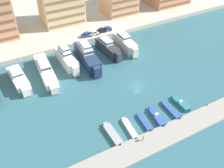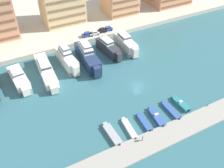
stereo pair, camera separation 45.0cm
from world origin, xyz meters
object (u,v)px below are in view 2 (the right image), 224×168
(yacht_ivory_mid_left, at_px, (46,70))
(motorboat_teal_center_right, at_px, (181,104))
(yacht_ivory_left, at_px, (19,78))
(motorboat_blue_center, at_px, (171,110))
(car_white_left, at_px, (94,33))
(yacht_navy_center, at_px, (88,56))
(car_blue_center_left, at_px, (108,29))
(motorboat_blue_center_left, at_px, (157,117))
(motorboat_white_left, at_px, (129,128))
(motorboat_blue_mid_left, at_px, (144,122))
(yacht_charcoal_center_right, at_px, (109,48))
(pedestrian_near_edge, at_px, (143,138))
(yacht_ivory_mid_right, at_px, (126,43))
(motorboat_grey_far_left, at_px, (112,134))
(yacht_ivory_center_left, at_px, (67,59))
(car_blue_far_left, at_px, (87,34))
(car_black_mid_left, at_px, (102,30))

(yacht_ivory_mid_left, distance_m, motorboat_teal_center_right, 44.76)
(yacht_ivory_left, xyz_separation_m, motorboat_blue_center, (35.13, -33.22, -1.41))
(car_white_left, bearing_deg, yacht_ivory_left, -156.35)
(yacht_navy_center, distance_m, car_blue_center_left, 22.00)
(motorboat_blue_center, relative_size, car_blue_center_left, 1.92)
(motorboat_blue_center_left, height_order, motorboat_blue_center, motorboat_blue_center_left)
(motorboat_blue_center, bearing_deg, motorboat_white_left, -179.27)
(motorboat_blue_mid_left, bearing_deg, motorboat_blue_center, 1.34)
(yacht_ivory_left, xyz_separation_m, yacht_charcoal_center_right, (33.61, 2.38, 0.41))
(yacht_charcoal_center_right, distance_m, pedestrian_near_edge, 42.32)
(yacht_ivory_left, xyz_separation_m, motorboat_blue_mid_left, (25.97, -33.43, -1.44))
(car_white_left, bearing_deg, motorboat_white_left, -104.24)
(yacht_ivory_mid_right, relative_size, motorboat_grey_far_left, 1.87)
(yacht_ivory_center_left, bearing_deg, motorboat_blue_center_left, -69.95)
(yacht_navy_center, distance_m, pedestrian_near_edge, 38.59)
(yacht_ivory_mid_left, height_order, car_blue_center_left, yacht_ivory_mid_left)
(motorboat_blue_mid_left, relative_size, car_blue_far_left, 1.72)
(yacht_ivory_mid_right, distance_m, car_black_mid_left, 13.78)
(motorboat_teal_center_right, distance_m, pedestrian_near_edge, 18.18)
(pedestrian_near_edge, bearing_deg, yacht_ivory_mid_left, 108.93)
(motorboat_grey_far_left, bearing_deg, yacht_navy_center, 76.80)
(yacht_ivory_mid_left, xyz_separation_m, motorboat_teal_center_right, (30.44, -32.79, -1.35))
(yacht_charcoal_center_right, relative_size, pedestrian_near_edge, 9.64)
(yacht_ivory_mid_right, bearing_deg, motorboat_blue_center_left, -106.83)
(motorboat_grey_far_left, xyz_separation_m, motorboat_blue_mid_left, (9.62, -0.48, -0.08))
(yacht_ivory_mid_left, distance_m, motorboat_grey_far_left, 34.07)
(motorboat_blue_center_left, xyz_separation_m, motorboat_teal_center_right, (9.31, 0.91, -0.01))
(car_black_mid_left, distance_m, pedestrian_near_edge, 55.77)
(motorboat_blue_center, distance_m, pedestrian_near_edge, 13.99)
(yacht_charcoal_center_right, height_order, car_black_mid_left, yacht_charcoal_center_right)
(motorboat_teal_center_right, relative_size, car_blue_far_left, 1.74)
(yacht_ivory_mid_left, xyz_separation_m, car_white_left, (24.55, 14.39, 0.91))
(yacht_navy_center, bearing_deg, car_black_mid_left, 49.18)
(yacht_navy_center, xyz_separation_m, yacht_ivory_mid_right, (16.65, 1.85, -0.30))
(motorboat_blue_center, height_order, car_white_left, car_white_left)
(motorboat_blue_center, bearing_deg, motorboat_blue_center_left, -177.52)
(yacht_ivory_mid_left, bearing_deg, motorboat_grey_far_left, -77.37)
(yacht_ivory_center_left, height_order, car_white_left, yacht_ivory_center_left)
(yacht_ivory_mid_left, xyz_separation_m, motorboat_white_left, (12.36, -33.65, -1.45))
(motorboat_blue_center, bearing_deg, motorboat_teal_center_right, 9.27)
(yacht_ivory_mid_right, xyz_separation_m, car_black_mid_left, (-3.55, 13.30, 0.33))
(car_white_left, distance_m, car_blue_center_left, 6.54)
(motorboat_grey_far_left, relative_size, motorboat_blue_mid_left, 1.18)
(pedestrian_near_edge, bearing_deg, car_blue_far_left, 81.29)
(motorboat_blue_center_left, distance_m, pedestrian_near_edge, 9.34)
(motorboat_blue_center, bearing_deg, motorboat_grey_far_left, 179.20)
(yacht_ivory_mid_left, bearing_deg, car_blue_far_left, 34.67)
(yacht_ivory_left, xyz_separation_m, motorboat_white_left, (21.27, -33.40, -1.42))
(yacht_ivory_center_left, xyz_separation_m, motorboat_grey_far_left, (-0.75, -34.97, -2.25))
(yacht_ivory_mid_right, distance_m, motorboat_grey_far_left, 42.71)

